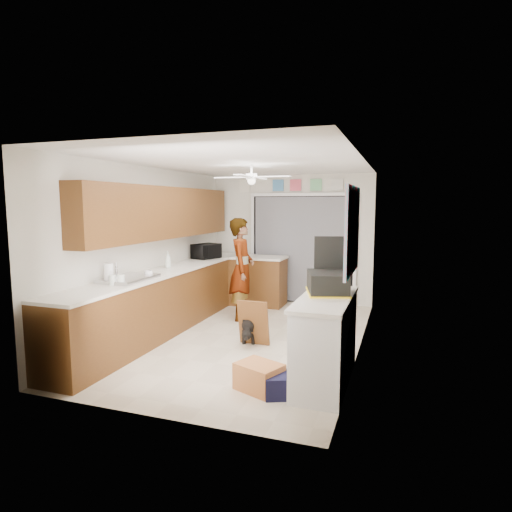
% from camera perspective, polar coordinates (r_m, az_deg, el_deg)
% --- Properties ---
extents(floor, '(5.00, 5.00, 0.00)m').
position_cam_1_polar(floor, '(6.37, -1.19, -10.75)').
color(floor, beige).
rests_on(floor, ground).
extents(ceiling, '(5.00, 5.00, 0.00)m').
position_cam_1_polar(ceiling, '(6.09, -1.25, 12.27)').
color(ceiling, white).
rests_on(ceiling, ground).
extents(wall_back, '(3.20, 0.00, 3.20)m').
position_cam_1_polar(wall_back, '(8.48, 4.61, 2.28)').
color(wall_back, silver).
rests_on(wall_back, ground).
extents(wall_front, '(3.20, 0.00, 3.20)m').
position_cam_1_polar(wall_front, '(3.88, -14.06, -3.40)').
color(wall_front, silver).
rests_on(wall_front, ground).
extents(wall_left, '(0.00, 5.00, 5.00)m').
position_cam_1_polar(wall_left, '(6.82, -13.95, 0.98)').
color(wall_left, silver).
rests_on(wall_left, ground).
extents(wall_right, '(0.00, 5.00, 5.00)m').
position_cam_1_polar(wall_right, '(5.76, 13.91, -0.08)').
color(wall_right, silver).
rests_on(wall_right, ground).
extents(left_base_cabinets, '(0.60, 4.80, 0.90)m').
position_cam_1_polar(left_base_cabinets, '(6.79, -11.61, -5.83)').
color(left_base_cabinets, '#5C3715').
rests_on(left_base_cabinets, floor).
extents(left_countertop, '(0.62, 4.80, 0.04)m').
position_cam_1_polar(left_countertop, '(6.70, -11.63, -1.91)').
color(left_countertop, white).
rests_on(left_countertop, left_base_cabinets).
extents(upper_cabinets, '(0.32, 4.00, 0.80)m').
position_cam_1_polar(upper_cabinets, '(6.87, -12.05, 5.67)').
color(upper_cabinets, '#5C3715').
rests_on(upper_cabinets, wall_left).
extents(sink_basin, '(0.50, 0.76, 0.06)m').
position_cam_1_polar(sink_basin, '(5.87, -16.61, -2.95)').
color(sink_basin, silver).
rests_on(sink_basin, left_countertop).
extents(faucet, '(0.03, 0.03, 0.22)m').
position_cam_1_polar(faucet, '(5.96, -18.13, -1.93)').
color(faucet, silver).
rests_on(faucet, left_countertop).
extents(peninsula_base, '(1.00, 0.60, 0.90)m').
position_cam_1_polar(peninsula_base, '(8.25, 0.32, -3.43)').
color(peninsula_base, '#5C3715').
rests_on(peninsula_base, floor).
extents(peninsula_top, '(1.04, 0.64, 0.04)m').
position_cam_1_polar(peninsula_top, '(8.18, 0.32, -0.19)').
color(peninsula_top, white).
rests_on(peninsula_top, peninsula_base).
extents(back_opening_recess, '(2.00, 0.06, 2.10)m').
position_cam_1_polar(back_opening_recess, '(8.42, 6.19, 0.86)').
color(back_opening_recess, black).
rests_on(back_opening_recess, wall_back).
extents(curtain_panel, '(1.90, 0.03, 2.05)m').
position_cam_1_polar(curtain_panel, '(8.38, 6.13, 0.83)').
color(curtain_panel, gray).
rests_on(curtain_panel, wall_back).
extents(door_trim_left, '(0.06, 0.04, 2.10)m').
position_cam_1_polar(door_trim_left, '(8.67, -0.44, 1.07)').
color(door_trim_left, white).
rests_on(door_trim_left, wall_back).
extents(door_trim_right, '(0.06, 0.04, 2.10)m').
position_cam_1_polar(door_trim_right, '(8.22, 13.09, 0.58)').
color(door_trim_right, white).
rests_on(door_trim_right, wall_back).
extents(door_trim_head, '(2.10, 0.04, 0.06)m').
position_cam_1_polar(door_trim_head, '(8.34, 6.24, 8.16)').
color(door_trim_head, white).
rests_on(door_trim_head, wall_back).
extents(header_frame_1, '(0.22, 0.02, 0.22)m').
position_cam_1_polar(header_frame_1, '(8.50, 2.97, 9.38)').
color(header_frame_1, '#4785BD').
rests_on(header_frame_1, wall_back).
extents(header_frame_2, '(0.22, 0.02, 0.22)m').
position_cam_1_polar(header_frame_2, '(8.41, 5.29, 9.39)').
color(header_frame_2, '#DC5266').
rests_on(header_frame_2, wall_back).
extents(header_frame_3, '(0.22, 0.02, 0.22)m').
position_cam_1_polar(header_frame_3, '(8.33, 8.01, 9.38)').
color(header_frame_3, '#69B87E').
rests_on(header_frame_3, wall_back).
extents(header_frame_4, '(0.22, 0.02, 0.22)m').
position_cam_1_polar(header_frame_4, '(8.26, 10.77, 9.35)').
color(header_frame_4, silver).
rests_on(header_frame_4, wall_back).
extents(route66_sign, '(0.22, 0.02, 0.26)m').
position_cam_1_polar(route66_sign, '(8.72, -1.51, 9.33)').
color(route66_sign, silver).
rests_on(route66_sign, wall_back).
extents(right_counter_base, '(0.50, 1.40, 0.90)m').
position_cam_1_polar(right_counter_base, '(4.79, 9.29, -11.18)').
color(right_counter_base, white).
rests_on(right_counter_base, floor).
extents(right_counter_top, '(0.54, 1.44, 0.04)m').
position_cam_1_polar(right_counter_top, '(4.67, 9.28, -5.68)').
color(right_counter_top, white).
rests_on(right_counter_top, right_counter_base).
extents(abstract_painting, '(0.03, 1.15, 0.95)m').
position_cam_1_polar(abstract_painting, '(4.73, 12.73, 3.35)').
color(abstract_painting, '#F65A77').
rests_on(abstract_painting, wall_right).
extents(ceiling_fan, '(1.14, 1.14, 0.24)m').
position_cam_1_polar(ceiling_fan, '(6.27, -0.60, 10.47)').
color(ceiling_fan, white).
rests_on(ceiling_fan, ceiling).
extents(microwave, '(0.47, 0.57, 0.27)m').
position_cam_1_polar(microwave, '(7.89, -6.65, 0.64)').
color(microwave, black).
rests_on(microwave, left_countertop).
extents(soap_bottle, '(0.13, 0.13, 0.26)m').
position_cam_1_polar(soap_bottle, '(6.85, -11.67, -0.45)').
color(soap_bottle, silver).
rests_on(soap_bottle, left_countertop).
extents(cup, '(0.13, 0.13, 0.09)m').
position_cam_1_polar(cup, '(6.05, -14.14, -2.30)').
color(cup, white).
rests_on(cup, left_countertop).
extents(jar_a, '(0.11, 0.11, 0.13)m').
position_cam_1_polar(jar_a, '(5.54, -17.57, -3.03)').
color(jar_a, silver).
rests_on(jar_a, left_countertop).
extents(jar_b, '(0.08, 0.08, 0.12)m').
position_cam_1_polar(jar_b, '(5.57, -18.55, -3.05)').
color(jar_b, silver).
rests_on(jar_b, left_countertop).
extents(paper_towel_roll, '(0.15, 0.15, 0.25)m').
position_cam_1_polar(paper_towel_roll, '(5.72, -19.04, -2.17)').
color(paper_towel_roll, white).
rests_on(paper_towel_roll, left_countertop).
extents(suitcase, '(0.56, 0.65, 0.24)m').
position_cam_1_polar(suitcase, '(4.85, 9.51, -3.52)').
color(suitcase, black).
rests_on(suitcase, right_counter_top).
extents(suitcase_rim, '(0.59, 0.68, 0.02)m').
position_cam_1_polar(suitcase_rim, '(4.87, 9.49, -4.79)').
color(suitcase_rim, yellow).
rests_on(suitcase_rim, suitcase).
extents(suitcase_lid, '(0.41, 0.15, 0.50)m').
position_cam_1_polar(suitcase_lid, '(5.10, 10.10, -0.19)').
color(suitcase_lid, black).
rests_on(suitcase_lid, suitcase).
extents(cardboard_box, '(0.55, 0.49, 0.28)m').
position_cam_1_polar(cardboard_box, '(4.63, 0.42, -15.81)').
color(cardboard_box, '#BB693B').
rests_on(cardboard_box, floor).
extents(navy_crate, '(0.45, 0.42, 0.22)m').
position_cam_1_polar(navy_crate, '(4.53, 3.54, -16.78)').
color(navy_crate, black).
rests_on(navy_crate, floor).
extents(cabinet_door_panel, '(0.43, 0.17, 0.64)m').
position_cam_1_polar(cabinet_door_panel, '(5.91, -0.35, -8.89)').
color(cabinet_door_panel, '#5C3715').
rests_on(cabinet_door_panel, floor).
extents(man, '(0.54, 0.70, 1.71)m').
position_cam_1_polar(man, '(7.16, -1.91, -1.74)').
color(man, white).
rests_on(man, floor).
extents(dog, '(0.32, 0.55, 0.40)m').
position_cam_1_polar(dog, '(6.12, -0.85, -9.50)').
color(dog, black).
rests_on(dog, floor).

